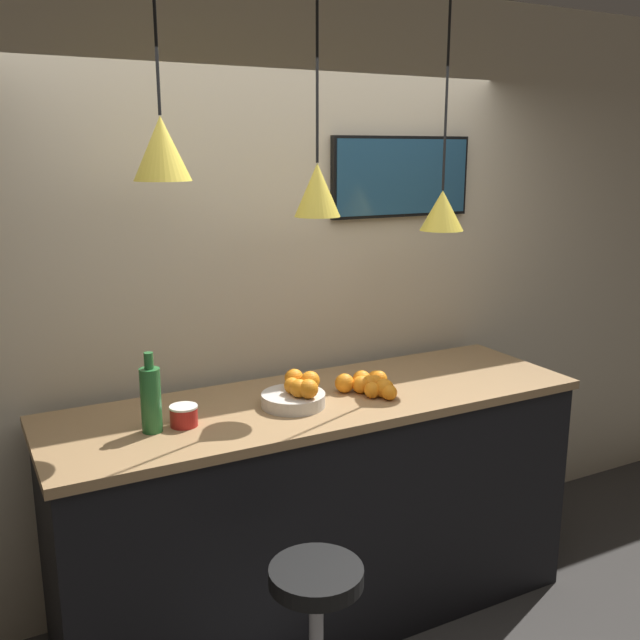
% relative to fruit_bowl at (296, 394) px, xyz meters
% --- Properties ---
extents(back_wall, '(8.00, 0.06, 2.90)m').
position_rel_fruit_bowl_xyz_m(back_wall, '(0.14, 0.53, 0.32)').
color(back_wall, beige).
rests_on(back_wall, ground_plane).
extents(service_counter, '(2.39, 0.73, 1.08)m').
position_rel_fruit_bowl_xyz_m(service_counter, '(0.14, 0.05, -0.59)').
color(service_counter, black).
rests_on(service_counter, ground_plane).
extents(fruit_bowl, '(0.27, 0.27, 0.14)m').
position_rel_fruit_bowl_xyz_m(fruit_bowl, '(0.00, 0.00, 0.00)').
color(fruit_bowl, beige).
rests_on(fruit_bowl, service_counter).
extents(orange_pile, '(0.26, 0.26, 0.09)m').
position_rel_fruit_bowl_xyz_m(orange_pile, '(0.37, 0.01, -0.01)').
color(orange_pile, orange).
rests_on(orange_pile, service_counter).
extents(juice_bottle, '(0.08, 0.08, 0.32)m').
position_rel_fruit_bowl_xyz_m(juice_bottle, '(-0.62, 0.00, 0.08)').
color(juice_bottle, '#286B33').
rests_on(juice_bottle, service_counter).
extents(spread_jar, '(0.11, 0.11, 0.08)m').
position_rel_fruit_bowl_xyz_m(spread_jar, '(-0.49, 0.00, -0.01)').
color(spread_jar, red).
rests_on(spread_jar, service_counter).
extents(pendant_lamp_left, '(0.22, 0.22, 0.77)m').
position_rel_fruit_bowl_xyz_m(pendant_lamp_left, '(-0.51, 0.07, 1.01)').
color(pendant_lamp_left, black).
extents(pendant_lamp_middle, '(0.19, 0.19, 0.93)m').
position_rel_fruit_bowl_xyz_m(pendant_lamp_middle, '(0.14, 0.07, 0.85)').
color(pendant_lamp_middle, black).
extents(pendant_lamp_right, '(0.20, 0.20, 1.02)m').
position_rel_fruit_bowl_xyz_m(pendant_lamp_right, '(0.79, 0.07, 0.74)').
color(pendant_lamp_right, black).
extents(mounted_tv, '(0.80, 0.04, 0.40)m').
position_rel_fruit_bowl_xyz_m(mounted_tv, '(0.83, 0.47, 0.87)').
color(mounted_tv, black).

